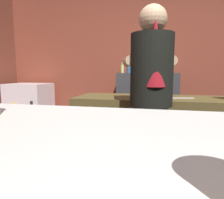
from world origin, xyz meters
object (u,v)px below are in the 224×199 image
bartender (151,95)px  bottle_hot_sauce (122,68)px  mixing_bowl (143,93)px  chefs_knife (181,98)px  mini_fridge (30,111)px  bottle_vinegar (129,67)px

bartender → bottle_hot_sauce: (-0.53, 1.69, 0.25)m
mixing_bowl → chefs_knife: mixing_bowl is taller
bartender → mixing_bowl: 0.52m
mixing_bowl → mini_fridge: bearing=155.4°
mixing_bowl → bottle_hot_sauce: bottle_hot_sauce is taller
bottle_vinegar → bottle_hot_sauce: size_ratio=1.15×
chefs_knife → bottle_vinegar: bearing=108.8°
bartender → chefs_knife: 0.50m
mixing_bowl → bartender: bearing=-78.1°
bottle_vinegar → bottle_hot_sauce: bearing=130.4°
mixing_bowl → bottle_hot_sauce: bearing=109.7°
mini_fridge → bottle_hot_sauce: (1.58, 0.26, 0.73)m
mini_fridge → bottle_hot_sauce: size_ratio=4.80×
chefs_knife → mixing_bowl: bearing=152.9°
bartender → chefs_knife: bartender is taller
bottle_hot_sauce → chefs_knife: bearing=-57.8°
bottle_hot_sauce → bottle_vinegar: bearing=-49.6°
bartender → bottle_hot_sauce: size_ratio=8.36×
mini_fridge → chefs_knife: 2.63m
mini_fridge → bottle_vinegar: (1.71, 0.11, 0.74)m
chefs_knife → mini_fridge: bearing=144.7°
mini_fridge → mixing_bowl: 2.25m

